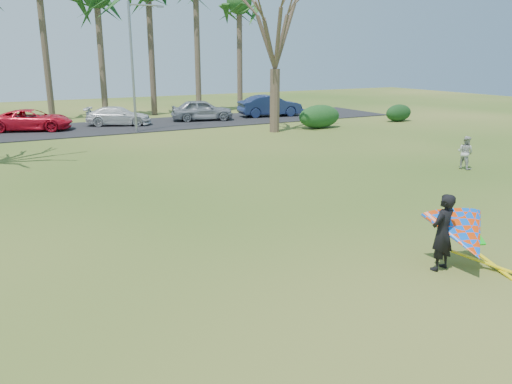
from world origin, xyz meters
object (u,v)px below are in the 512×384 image
car_5 (270,106)px  kite_flyer (462,235)px  car_2 (32,120)px  pedestrian_a (465,153)px  bare_tree_right (275,26)px  car_3 (119,116)px  streetlight (135,61)px  car_4 (202,110)px

car_5 → kite_flyer: size_ratio=2.13×
car_2 → kite_flyer: size_ratio=2.07×
pedestrian_a → kite_flyer: (-8.95, -7.29, 0.13)m
bare_tree_right → car_5: (3.79, 7.17, -5.67)m
car_3 → kite_flyer: 28.33m
streetlight → car_2: streetlight is taller
car_5 → car_3: bearing=96.8°
bare_tree_right → pedestrian_a: (1.77, -13.42, -5.84)m
streetlight → car_4: streetlight is taller
bare_tree_right → streetlight: bearing=153.0°
pedestrian_a → kite_flyer: kite_flyer is taller
car_4 → bare_tree_right: bearing=-150.3°
streetlight → car_4: size_ratio=1.74×
car_4 → car_5: (5.84, -0.14, 0.06)m
streetlight → car_3: size_ratio=1.80×
car_2 → car_4: bearing=-71.6°
bare_tree_right → car_4: 9.51m
car_3 → car_4: 6.21m
car_3 → car_4: car_4 is taller
bare_tree_right → kite_flyer: (-7.18, -20.72, -5.71)m
streetlight → car_2: size_ratio=1.61×
streetlight → bare_tree_right: bearing=-27.0°
car_4 → pedestrian_a: size_ratio=3.17×
car_5 → bare_tree_right: bearing=160.9°
car_2 → bare_tree_right: bearing=-98.8°
car_2 → car_3: size_ratio=1.12×
car_2 → car_4: (11.78, -0.38, 0.09)m
streetlight → car_5: size_ratio=1.57×
car_3 → kite_flyer: (1.07, -28.31, 0.15)m
car_3 → pedestrian_a: pedestrian_a is taller
car_3 → pedestrian_a: size_ratio=3.06×
car_5 → streetlight: bearing=114.0°
car_4 → car_5: 5.84m
car_4 → pedestrian_a: (3.82, -20.73, -0.12)m
car_2 → car_5: (17.62, -0.51, 0.15)m
car_4 → streetlight: bearing=133.7°
bare_tree_right → car_3: size_ratio=2.08×
car_2 → pedestrian_a: pedestrian_a is taller
pedestrian_a → car_2: bearing=27.3°
car_2 → car_4: size_ratio=1.08×
car_2 → kite_flyer: bearing=-146.6°
bare_tree_right → car_2: 16.85m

